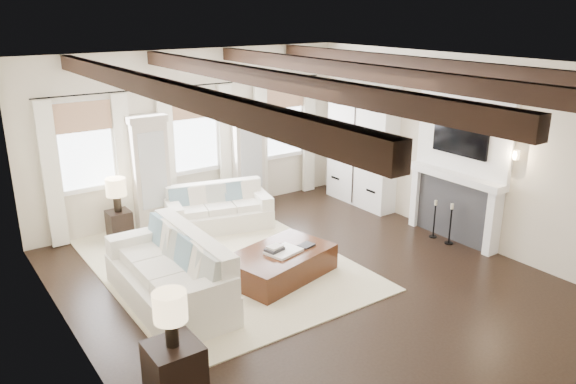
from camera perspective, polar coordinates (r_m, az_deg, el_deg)
ground at (r=8.44m, az=2.39°, el=-9.44°), size 7.50×7.50×0.00m
room_shell at (r=8.87m, az=2.89°, el=5.01°), size 6.54×7.54×3.22m
area_rug at (r=9.27m, az=-7.26°, el=-6.85°), size 3.54×4.99×0.02m
sofa_back at (r=10.50m, az=-7.11°, el=-1.88°), size 2.04×1.28×0.81m
sofa_left at (r=7.97m, az=-11.56°, el=-8.29°), size 1.08×2.32×0.99m
ottoman at (r=8.59m, az=-0.85°, el=-7.33°), size 1.79×1.35×0.42m
tray at (r=8.45m, az=-0.45°, el=-6.05°), size 0.57×0.49×0.04m
book_lower at (r=8.42m, az=-1.39°, el=-5.84°), size 0.30×0.26×0.04m
book_upper at (r=8.43m, az=-1.34°, el=-5.57°), size 0.25×0.22×0.03m
book_loose at (r=8.67m, az=1.86°, el=-5.43°), size 0.28×0.23×0.03m
side_table_front at (r=6.38m, az=-11.46°, el=-17.03°), size 0.55×0.55×0.55m
lamp_front at (r=6.01m, az=-11.88°, el=-11.63°), size 0.36×0.36×0.62m
side_table_back at (r=10.21m, az=-16.72°, el=-3.39°), size 0.38×0.38×0.57m
lamp_back at (r=9.99m, az=-17.08°, el=0.29°), size 0.34×0.34×0.59m
candlestick_near at (r=10.10m, az=16.14°, el=-3.46°), size 0.15×0.15×0.73m
candlestick_far at (r=10.31m, az=14.63°, el=-2.97°), size 0.14×0.14×0.70m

